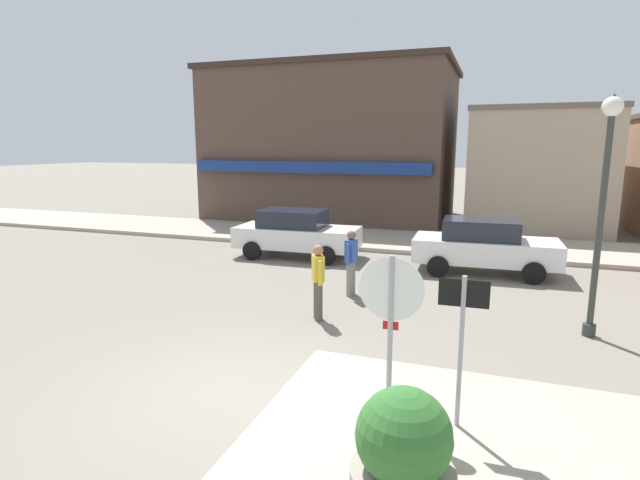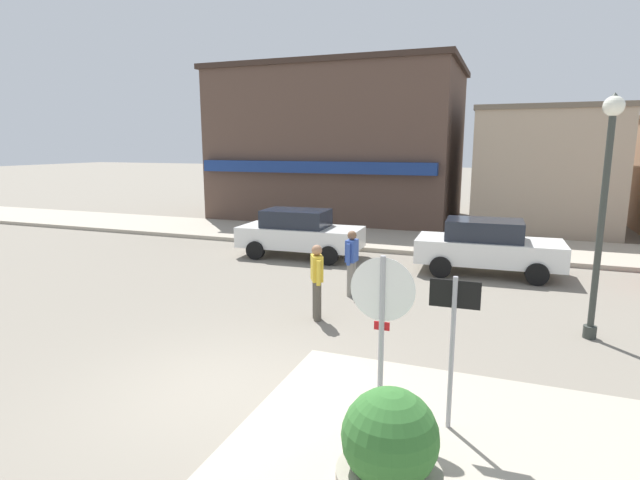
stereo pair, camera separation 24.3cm
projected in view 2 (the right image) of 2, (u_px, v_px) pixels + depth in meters
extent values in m
plane|color=gray|center=(224.00, 391.00, 7.49)|extent=(160.00, 160.00, 0.00)
cube|color=#A89E8C|center=(397.00, 241.00, 18.83)|extent=(80.00, 4.00, 0.15)
cylinder|color=#9E9EA3|center=(381.00, 344.00, 6.32)|extent=(0.07, 0.07, 2.30)
cylinder|color=red|center=(383.00, 289.00, 6.20)|extent=(0.76, 0.04, 0.76)
cylinder|color=white|center=(383.00, 290.00, 6.19)|extent=(0.82, 0.03, 0.82)
cube|color=red|center=(382.00, 326.00, 6.28)|extent=(0.20, 0.02, 0.11)
cylinder|color=#9E9EA3|center=(451.00, 360.00, 6.10)|extent=(0.06, 0.06, 2.10)
cube|color=black|center=(455.00, 294.00, 5.96)|extent=(0.60, 0.03, 0.34)
cube|color=white|center=(455.00, 294.00, 5.96)|extent=(0.54, 0.03, 0.29)
cube|color=black|center=(455.00, 294.00, 5.97)|extent=(0.34, 0.02, 0.08)
sphere|color=#336B2D|center=(390.00, 437.00, 5.05)|extent=(1.00, 1.00, 1.00)
cylinder|color=#333833|center=(601.00, 230.00, 9.16)|extent=(0.12, 0.12, 4.20)
cylinder|color=#333833|center=(590.00, 332.00, 9.53)|extent=(0.24, 0.24, 0.24)
sphere|color=white|center=(614.00, 106.00, 8.75)|extent=(0.36, 0.36, 0.36)
cone|color=#333833|center=(615.00, 98.00, 8.72)|extent=(0.32, 0.32, 0.18)
cube|color=white|center=(301.00, 237.00, 16.40)|extent=(4.06, 1.85, 0.66)
cube|color=#1E232D|center=(296.00, 218.00, 16.33)|extent=(2.13, 1.47, 0.56)
cylinder|color=black|center=(344.00, 245.00, 16.87)|extent=(0.61, 0.20, 0.60)
cylinder|color=black|center=(329.00, 256.00, 15.29)|extent=(0.61, 0.20, 0.60)
cylinder|color=black|center=(276.00, 241.00, 17.64)|extent=(0.61, 0.20, 0.60)
cylinder|color=black|center=(255.00, 250.00, 16.06)|extent=(0.61, 0.20, 0.60)
cube|color=white|center=(488.00, 251.00, 14.19)|extent=(4.06, 1.84, 0.66)
cube|color=#1E232D|center=(484.00, 230.00, 14.12)|extent=(2.13, 1.47, 0.56)
cylinder|color=black|center=(532.00, 260.00, 14.66)|extent=(0.61, 0.20, 0.60)
cylinder|color=black|center=(537.00, 274.00, 13.08)|extent=(0.61, 0.20, 0.60)
cylinder|color=black|center=(446.00, 255.00, 15.44)|extent=(0.61, 0.20, 0.60)
cylinder|color=black|center=(440.00, 267.00, 13.85)|extent=(0.61, 0.20, 0.60)
cylinder|color=#4C473D|center=(318.00, 301.00, 10.41)|extent=(0.16, 0.16, 0.85)
cylinder|color=#4C473D|center=(316.00, 299.00, 10.58)|extent=(0.16, 0.16, 0.85)
cube|color=gold|center=(317.00, 268.00, 10.37)|extent=(0.37, 0.42, 0.54)
sphere|color=#9E7051|center=(317.00, 250.00, 10.30)|extent=(0.22, 0.22, 0.22)
cylinder|color=gold|center=(319.00, 273.00, 10.15)|extent=(0.12, 0.12, 0.52)
cylinder|color=gold|center=(315.00, 268.00, 10.60)|extent=(0.12, 0.12, 0.52)
cylinder|color=gray|center=(350.00, 279.00, 12.11)|extent=(0.16, 0.16, 0.85)
cylinder|color=gray|center=(353.00, 278.00, 12.28)|extent=(0.16, 0.16, 0.85)
cube|color=#3351A8|center=(352.00, 251.00, 12.07)|extent=(0.24, 0.37, 0.54)
sphere|color=brown|center=(352.00, 235.00, 11.99)|extent=(0.22, 0.22, 0.22)
cylinder|color=#3351A8|center=(348.00, 255.00, 11.87)|extent=(0.10, 0.10, 0.52)
cylinder|color=#3351A8|center=(355.00, 251.00, 12.28)|extent=(0.10, 0.10, 0.52)
cube|color=brown|center=(340.00, 147.00, 24.89)|extent=(11.23, 7.44, 7.05)
cube|color=navy|center=(312.00, 167.00, 21.49)|extent=(10.67, 0.40, 0.50)
cube|color=#352721|center=(341.00, 71.00, 24.21)|extent=(11.57, 7.67, 0.24)
cube|color=tan|center=(542.00, 172.00, 21.90)|extent=(5.53, 6.75, 4.97)
cube|color=#685B4C|center=(547.00, 111.00, 21.41)|extent=(5.64, 6.89, 0.20)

